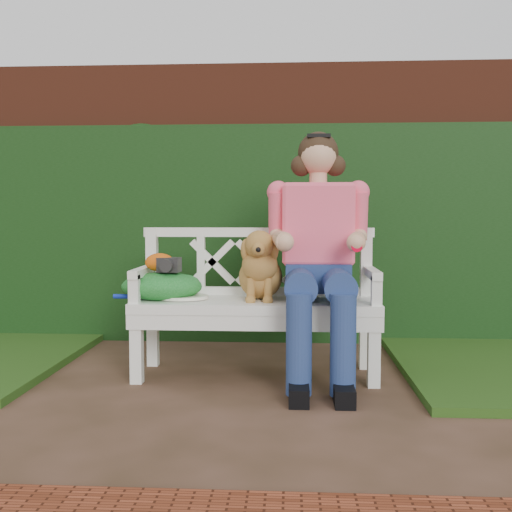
{
  "coord_description": "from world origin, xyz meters",
  "views": [
    {
      "loc": [
        0.4,
        -3.05,
        1.01
      ],
      "look_at": [
        0.18,
        0.62,
        0.75
      ],
      "focal_mm": 42.0,
      "sensor_mm": 36.0,
      "label": 1
    }
  ],
  "objects": [
    {
      "name": "ground",
      "position": [
        0.0,
        0.0,
        0.0
      ],
      "size": [
        60.0,
        60.0,
        0.0
      ],
      "primitive_type": "plane",
      "color": "#382717"
    },
    {
      "name": "brick_wall",
      "position": [
        0.0,
        1.9,
        1.1
      ],
      "size": [
        10.0,
        0.3,
        2.2
      ],
      "primitive_type": "cube",
      "color": "maroon",
      "rests_on": "ground"
    },
    {
      "name": "ivy_hedge",
      "position": [
        0.0,
        1.68,
        0.85
      ],
      "size": [
        10.0,
        0.18,
        1.7
      ],
      "primitive_type": "cube",
      "color": "#173A14",
      "rests_on": "ground"
    },
    {
      "name": "garden_bench",
      "position": [
        0.18,
        0.62,
        0.24
      ],
      "size": [
        1.63,
        0.76,
        0.48
      ],
      "primitive_type": null,
      "rotation": [
        0.0,
        0.0,
        0.1
      ],
      "color": "white",
      "rests_on": "ground"
    },
    {
      "name": "seated_woman",
      "position": [
        0.56,
        0.6,
        0.77
      ],
      "size": [
        0.66,
        0.87,
        1.54
      ],
      "primitive_type": null,
      "rotation": [
        0.0,
        0.0,
        -0.01
      ],
      "color": "#F84C7B",
      "rests_on": "ground"
    },
    {
      "name": "dog",
      "position": [
        0.21,
        0.62,
        0.7
      ],
      "size": [
        0.36,
        0.44,
        0.44
      ],
      "primitive_type": null,
      "rotation": [
        0.0,
        0.0,
        0.18
      ],
      "color": "#B0762A",
      "rests_on": "garden_bench"
    },
    {
      "name": "tennis_racket",
      "position": [
        -0.31,
        0.6,
        0.5
      ],
      "size": [
        0.68,
        0.48,
        0.03
      ],
      "primitive_type": null,
      "rotation": [
        0.0,
        0.0,
        -0.39
      ],
      "color": "silver",
      "rests_on": "garden_bench"
    },
    {
      "name": "green_bag",
      "position": [
        -0.4,
        0.61,
        0.57
      ],
      "size": [
        0.51,
        0.4,
        0.17
      ],
      "primitive_type": null,
      "rotation": [
        0.0,
        0.0,
        0.01
      ],
      "color": "#226E26",
      "rests_on": "garden_bench"
    },
    {
      "name": "camera_item",
      "position": [
        -0.35,
        0.59,
        0.7
      ],
      "size": [
        0.14,
        0.11,
        0.09
      ],
      "primitive_type": "cube",
      "rotation": [
        0.0,
        0.0,
        -0.08
      ],
      "color": "#262525",
      "rests_on": "green_bag"
    },
    {
      "name": "baseball_glove",
      "position": [
        -0.42,
        0.62,
        0.71
      ],
      "size": [
        0.2,
        0.17,
        0.11
      ],
      "primitive_type": "ellipsoid",
      "rotation": [
        0.0,
        0.0,
        -0.19
      ],
      "color": "#D1530C",
      "rests_on": "green_bag"
    }
  ]
}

